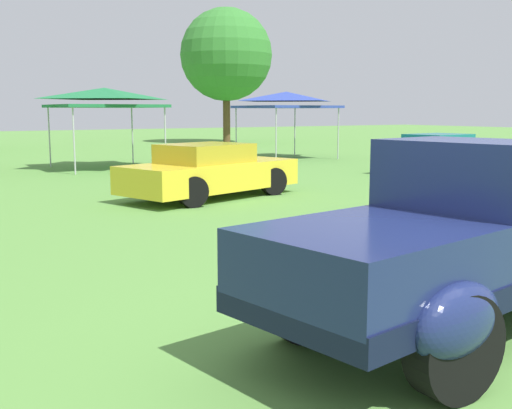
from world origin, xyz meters
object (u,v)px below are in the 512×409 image
object	(u,v)px
show_car_yellow	(210,171)
feature_pickup_truck	(461,236)
show_car_teal	(441,154)
canopy_tent_right_field	(286,99)
canopy_tent_center_field	(105,96)

from	to	relation	value
show_car_yellow	feature_pickup_truck	bearing A→B (deg)	-103.66
feature_pickup_truck	show_car_teal	world-z (taller)	feature_pickup_truck
show_car_yellow	canopy_tent_right_field	xyz separation A→B (m)	(8.09, 8.71, 1.82)
feature_pickup_truck	canopy_tent_center_field	bearing A→B (deg)	81.63
show_car_yellow	show_car_teal	bearing A→B (deg)	8.31
feature_pickup_truck	canopy_tent_center_field	distance (m)	17.32
feature_pickup_truck	show_car_teal	distance (m)	14.99
show_car_yellow	show_car_teal	xyz separation A→B (m)	(8.95, 1.31, 0.00)
show_car_teal	canopy_tent_right_field	bearing A→B (deg)	96.64
show_car_yellow	canopy_tent_right_field	world-z (taller)	canopy_tent_right_field
show_car_yellow	canopy_tent_right_field	bearing A→B (deg)	47.10
feature_pickup_truck	show_car_yellow	xyz separation A→B (m)	(2.13, 8.78, -0.27)
show_car_teal	canopy_tent_center_field	size ratio (longest dim) A/B	1.31
show_car_teal	canopy_tent_right_field	xyz separation A→B (m)	(-0.86, 7.40, 1.82)
feature_pickup_truck	show_car_yellow	size ratio (longest dim) A/B	0.98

